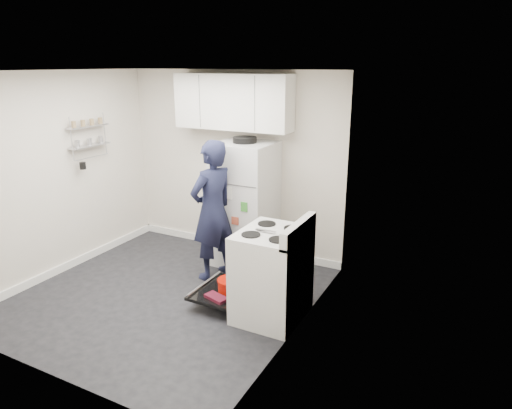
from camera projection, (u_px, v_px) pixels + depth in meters
The scene contains 7 objects.
room at pixel (160, 194), 4.97m from camera, with size 3.21×3.21×2.51m.
electric_range at pixel (271, 275), 4.73m from camera, with size 0.66×0.76×1.10m.
open_oven_door at pixel (226, 288), 5.05m from camera, with size 0.55×0.70×0.22m.
refrigerator at pixel (245, 204), 5.95m from camera, with size 0.72×0.74×1.69m.
upper_cabinets at pixel (233, 102), 5.84m from camera, with size 1.60×0.33×0.70m, color silver.
wall_shelf_rack at pixel (88, 136), 5.87m from camera, with size 0.14×0.60×0.61m.
person at pixel (213, 211), 5.52m from camera, with size 0.63×0.41×1.73m, color #161932.
Camera 1 is at (3.09, -3.75, 2.57)m, focal length 32.00 mm.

